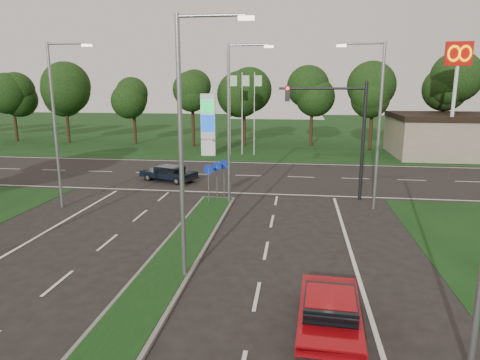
# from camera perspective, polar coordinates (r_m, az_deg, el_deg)

# --- Properties ---
(verge_far) EXTENTS (160.00, 50.00, 0.02)m
(verge_far) POSITION_cam_1_polar(r_m,az_deg,el_deg) (63.37, 3.49, 6.35)
(verge_far) COLOR black
(verge_far) RESTS_ON ground
(cross_road) EXTENTS (160.00, 12.00, 0.02)m
(cross_road) POSITION_cam_1_polar(r_m,az_deg,el_deg) (32.88, -0.61, 0.62)
(cross_road) COLOR black
(cross_road) RESTS_ON ground
(median_kerb) EXTENTS (2.00, 26.00, 0.12)m
(median_kerb) POSITION_cam_1_polar(r_m,az_deg,el_deg) (14.39, -12.71, -15.65)
(median_kerb) COLOR slate
(median_kerb) RESTS_ON ground
(commercial_building) EXTENTS (16.00, 9.00, 4.00)m
(commercial_building) POSITION_cam_1_polar(r_m,az_deg,el_deg) (47.37, 29.27, 5.14)
(commercial_building) COLOR gray
(commercial_building) RESTS_ON ground
(streetlight_median_near) EXTENTS (2.53, 0.22, 9.00)m
(streetlight_median_near) POSITION_cam_1_polar(r_m,az_deg,el_deg) (14.42, -7.16, 5.64)
(streetlight_median_near) COLOR gray
(streetlight_median_near) RESTS_ON ground
(streetlight_median_far) EXTENTS (2.53, 0.22, 9.00)m
(streetlight_median_far) POSITION_cam_1_polar(r_m,az_deg,el_deg) (24.18, -1.05, 8.48)
(streetlight_median_far) COLOR gray
(streetlight_median_far) RESTS_ON ground
(streetlight_left_far) EXTENTS (2.53, 0.22, 9.00)m
(streetlight_left_far) POSITION_cam_1_polar(r_m,az_deg,el_deg) (25.46, -23.16, 7.69)
(streetlight_left_far) COLOR gray
(streetlight_left_far) RESTS_ON ground
(streetlight_right_far) EXTENTS (2.53, 0.22, 9.00)m
(streetlight_right_far) POSITION_cam_1_polar(r_m,az_deg,el_deg) (24.24, 17.67, 7.91)
(streetlight_right_far) COLOR gray
(streetlight_right_far) RESTS_ON ground
(traffic_signal) EXTENTS (5.10, 0.42, 7.00)m
(traffic_signal) POSITION_cam_1_polar(r_m,az_deg,el_deg) (26.04, 13.35, 7.50)
(traffic_signal) COLOR black
(traffic_signal) RESTS_ON ground
(median_signs) EXTENTS (1.16, 1.76, 2.38)m
(median_signs) POSITION_cam_1_polar(r_m,az_deg,el_deg) (25.20, -3.13, 0.90)
(median_signs) COLOR gray
(median_signs) RESTS_ON ground
(gas_pylon) EXTENTS (5.80, 1.26, 8.00)m
(gas_pylon) POSITION_cam_1_polar(r_m,az_deg,el_deg) (41.90, -3.98, 7.58)
(gas_pylon) COLOR silver
(gas_pylon) RESTS_ON ground
(mcdonalds_sign) EXTENTS (2.20, 0.47, 10.40)m
(mcdonalds_sign) POSITION_cam_1_polar(r_m,az_deg,el_deg) (41.99, 26.96, 12.85)
(mcdonalds_sign) COLOR silver
(mcdonalds_sign) RESTS_ON ground
(treeline_far) EXTENTS (6.00, 6.00, 9.90)m
(treeline_far) POSITION_cam_1_polar(r_m,az_deg,el_deg) (47.98, 2.32, 12.57)
(treeline_far) COLOR black
(treeline_far) RESTS_ON ground
(red_sedan) EXTENTS (1.90, 4.18, 1.13)m
(red_sedan) POSITION_cam_1_polar(r_m,az_deg,el_deg) (12.71, 11.86, -16.86)
(red_sedan) COLOR #94080D
(red_sedan) RESTS_ON ground
(navy_sedan) EXTENTS (4.35, 2.99, 1.11)m
(navy_sedan) POSITION_cam_1_polar(r_m,az_deg,el_deg) (31.21, -9.46, 0.91)
(navy_sedan) COLOR black
(navy_sedan) RESTS_ON ground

